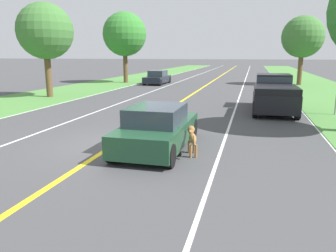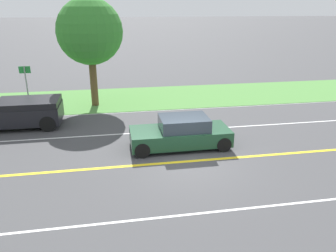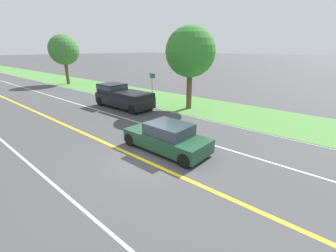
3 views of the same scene
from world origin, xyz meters
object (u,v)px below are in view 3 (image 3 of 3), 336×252
at_px(roadside_tree_right_far, 64,50).
at_px(street_sign, 152,84).
at_px(roadside_tree_right_near, 190,52).
at_px(ego_car, 167,138).
at_px(dog, 188,135).
at_px(pickup_truck, 122,96).

xyz_separation_m(roadside_tree_right_far, street_sign, (-0.36, -16.90, -2.86)).
distance_m(roadside_tree_right_near, street_sign, 4.74).
height_order(roadside_tree_right_near, street_sign, roadside_tree_right_near).
xyz_separation_m(ego_car, street_sign, (6.87, 7.75, 1.04)).
relative_size(dog, roadside_tree_right_far, 0.18).
relative_size(ego_car, roadside_tree_right_near, 0.67).
xyz_separation_m(pickup_truck, street_sign, (2.90, -0.73, 0.74)).
height_order(ego_car, pickup_truck, pickup_truck).
bearing_deg(street_sign, dog, -124.92).
relative_size(dog, roadside_tree_right_near, 0.18).
bearing_deg(roadside_tree_right_far, pickup_truck, -101.42).
bearing_deg(ego_car, roadside_tree_right_far, 73.65).
bearing_deg(pickup_truck, roadside_tree_right_near, -54.00).
relative_size(ego_car, dog, 3.74).
relative_size(dog, pickup_truck, 0.21).
distance_m(dog, roadside_tree_right_near, 8.45).
xyz_separation_m(dog, street_sign, (5.69, 8.15, 1.16)).
xyz_separation_m(pickup_truck, roadside_tree_right_near, (3.31, -4.55, 3.52)).
bearing_deg(roadside_tree_right_near, roadside_tree_right_far, 90.11).
xyz_separation_m(ego_car, roadside_tree_right_near, (7.27, 3.94, 3.82)).
distance_m(dog, pickup_truck, 9.31).
relative_size(pickup_truck, street_sign, 2.00).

